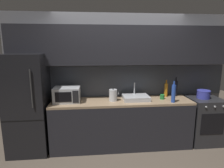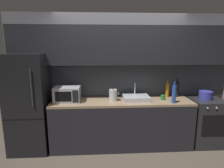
# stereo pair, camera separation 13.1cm
# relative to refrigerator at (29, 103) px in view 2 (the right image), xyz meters

# --- Properties ---
(back_wall) EXTENTS (4.33, 0.44, 2.50)m
(back_wall) POSITION_rel_refrigerator_xyz_m (1.67, 0.30, 0.67)
(back_wall) COLOR slate
(back_wall) RESTS_ON ground
(counter_run) EXTENTS (2.59, 0.60, 0.90)m
(counter_run) POSITION_rel_refrigerator_xyz_m (1.67, 0.00, -0.43)
(counter_run) COLOR black
(counter_run) RESTS_ON ground
(refrigerator) EXTENTS (0.68, 0.69, 1.77)m
(refrigerator) POSITION_rel_refrigerator_xyz_m (0.00, 0.00, 0.00)
(refrigerator) COLOR black
(refrigerator) RESTS_ON ground
(oven_range) EXTENTS (0.60, 0.62, 0.90)m
(oven_range) POSITION_rel_refrigerator_xyz_m (3.31, -0.00, -0.43)
(oven_range) COLOR #232326
(oven_range) RESTS_ON ground
(microwave) EXTENTS (0.46, 0.35, 0.27)m
(microwave) POSITION_rel_refrigerator_xyz_m (0.68, 0.02, 0.15)
(microwave) COLOR #A8AAAF
(microwave) RESTS_ON counter_run
(sink_basin) EXTENTS (0.48, 0.38, 0.30)m
(sink_basin) POSITION_rel_refrigerator_xyz_m (1.94, 0.03, 0.06)
(sink_basin) COLOR #ADAFB5
(sink_basin) RESTS_ON counter_run
(kettle) EXTENTS (0.18, 0.15, 0.24)m
(kettle) POSITION_rel_refrigerator_xyz_m (1.51, -0.00, 0.12)
(kettle) COLOR #B7BABF
(kettle) RESTS_ON counter_run
(wine_bottle_amber) EXTENTS (0.07, 0.07, 0.33)m
(wine_bottle_amber) POSITION_rel_refrigerator_xyz_m (2.59, 0.20, 0.16)
(wine_bottle_amber) COLOR #B27019
(wine_bottle_amber) RESTS_ON counter_run
(wine_bottle_blue) EXTENTS (0.07, 0.07, 0.39)m
(wine_bottle_blue) POSITION_rel_refrigerator_xyz_m (2.57, -0.20, 0.18)
(wine_bottle_blue) COLOR #234299
(wine_bottle_blue) RESTS_ON counter_run
(wine_bottle_dark) EXTENTS (0.07, 0.07, 0.38)m
(wine_bottle_dark) POSITION_rel_refrigerator_xyz_m (2.79, 0.22, 0.18)
(wine_bottle_dark) COLOR black
(wine_bottle_dark) RESTS_ON counter_run
(mug_green) EXTENTS (0.08, 0.08, 0.09)m
(mug_green) POSITION_rel_refrigerator_xyz_m (2.45, 0.02, 0.06)
(mug_green) COLOR #1E6B2D
(mug_green) RESTS_ON counter_run
(cooking_pot) EXTENTS (0.25, 0.25, 0.16)m
(cooking_pot) POSITION_rel_refrigerator_xyz_m (3.26, 0.00, 0.09)
(cooking_pot) COLOR #333899
(cooking_pot) RESTS_ON oven_range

